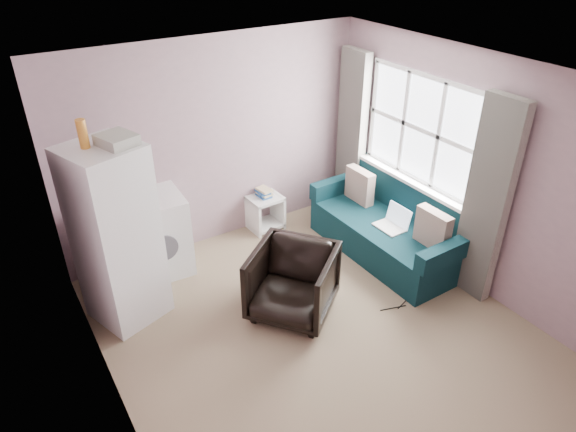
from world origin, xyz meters
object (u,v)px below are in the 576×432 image
(armchair, at_px, (293,280))
(side_table, at_px, (264,209))
(washing_machine, at_px, (155,233))
(fridge, at_px, (116,235))
(sofa, at_px, (391,228))

(armchair, height_order, side_table, armchair)
(armchair, bearing_deg, washing_machine, 173.73)
(armchair, bearing_deg, fridge, -160.10)
(side_table, bearing_deg, washing_machine, -174.47)
(armchair, distance_m, side_table, 1.72)
(washing_machine, bearing_deg, sofa, -21.08)
(sofa, bearing_deg, side_table, 127.36)
(washing_machine, xyz_separation_m, side_table, (1.49, 0.14, -0.22))
(armchair, xyz_separation_m, fridge, (-1.43, 0.90, 0.53))
(washing_machine, height_order, side_table, washing_machine)
(side_table, distance_m, sofa, 1.65)
(armchair, xyz_separation_m, side_table, (0.59, 1.61, -0.14))
(fridge, bearing_deg, armchair, -50.63)
(fridge, height_order, sofa, fridge)
(armchair, distance_m, washing_machine, 1.72)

